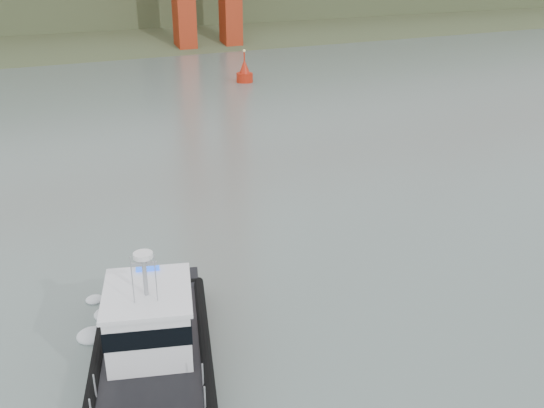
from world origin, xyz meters
The scene contains 3 objects.
ground centered at (0.00, 0.00, 0.00)m, with size 400.00×400.00×0.00m, color #52625B.
patrol_boat centered at (-10.30, -1.76, 1.34)m, with size 7.11×11.68×5.33m.
nav_buoy centered at (16.03, 47.74, 1.10)m, with size 2.02×2.02×4.20m.
Camera 1 is at (-14.77, -20.59, 14.88)m, focal length 40.00 mm.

